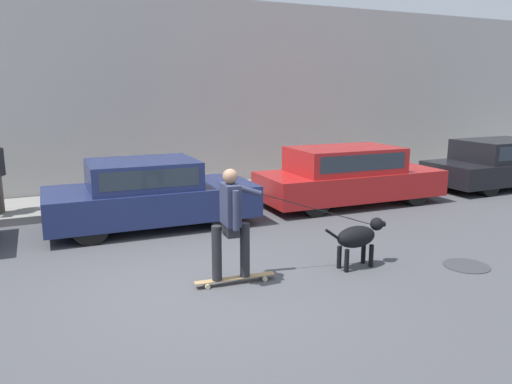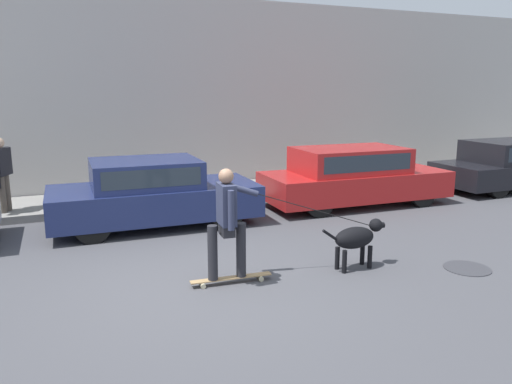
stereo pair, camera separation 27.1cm
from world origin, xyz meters
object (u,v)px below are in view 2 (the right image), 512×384
at_px(parked_car_2, 353,177).
at_px(dog, 357,238).
at_px(skateboarder, 228,219).
at_px(pedestrian_with_bag, 1,172).
at_px(parked_car_1, 152,194).

height_order(parked_car_2, dog, parked_car_2).
xyz_separation_m(skateboarder, pedestrian_with_bag, (-3.07, 5.01, 0.07)).
relative_size(dog, skateboarder, 0.39).
height_order(parked_car_2, pedestrian_with_bag, pedestrian_with_bag).
bearing_deg(parked_car_2, pedestrian_with_bag, 168.98).
height_order(dog, pedestrian_with_bag, pedestrian_with_bag).
xyz_separation_m(parked_car_1, pedestrian_with_bag, (-2.71, 1.64, 0.35)).
relative_size(parked_car_1, skateboarder, 1.40).
bearing_deg(parked_car_1, pedestrian_with_bag, 150.30).
distance_m(skateboarder, pedestrian_with_bag, 5.88).
distance_m(dog, skateboarder, 2.01).
relative_size(parked_car_2, skateboarder, 1.51).
relative_size(parked_car_1, parked_car_2, 0.93).
relative_size(dog, pedestrian_with_bag, 0.73).
distance_m(dog, pedestrian_with_bag, 7.24).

